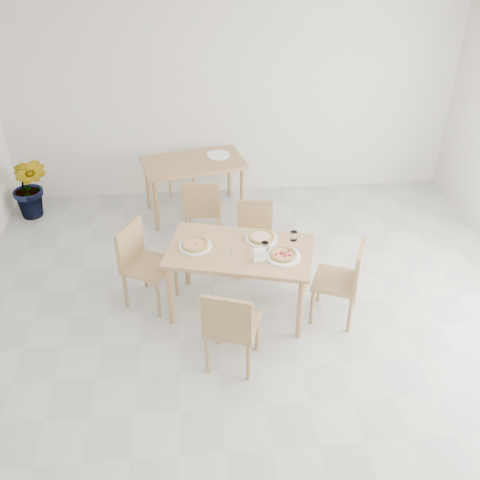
{
  "coord_description": "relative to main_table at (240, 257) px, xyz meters",
  "views": [
    {
      "loc": [
        -0.51,
        -3.65,
        3.86
      ],
      "look_at": [
        -0.11,
        0.87,
        0.86
      ],
      "focal_mm": 42.0,
      "sensor_mm": 36.0,
      "label": 1
    }
  ],
  "objects": [
    {
      "name": "plate_mushroom",
      "position": [
        0.23,
        0.16,
        0.1
      ],
      "size": [
        0.33,
        0.33,
        0.02
      ],
      "primitive_type": "cylinder",
      "color": "white",
      "rests_on": "main_table"
    },
    {
      "name": "chair_west",
      "position": [
        -0.99,
        0.24,
        -0.13
      ],
      "size": [
        0.6,
        0.6,
        0.91
      ],
      "rotation": [
        0.0,
        0.0,
        1.09
      ],
      "color": "#A38A51",
      "rests_on": "ground"
    },
    {
      "name": "fork_b",
      "position": [
        -0.09,
        -0.06,
        0.09
      ],
      "size": [
        0.03,
        0.18,
        0.01
      ],
      "primitive_type": "cube",
      "rotation": [
        0.0,
        0.0,
        -0.09
      ],
      "color": "silver",
      "rests_on": "main_table"
    },
    {
      "name": "fork_a",
      "position": [
        0.1,
        -0.08,
        0.09
      ],
      "size": [
        0.06,
        0.17,
        0.01
      ],
      "primitive_type": "cube",
      "rotation": [
        0.0,
        0.0,
        -0.26
      ],
      "color": "silver",
      "rests_on": "main_table"
    },
    {
      "name": "chair_back_s",
      "position": [
        -0.33,
        1.29,
        -0.15
      ],
      "size": [
        0.48,
        0.48,
        0.88
      ],
      "rotation": [
        0.0,
        0.0,
        3.04
      ],
      "color": "#A38A51",
      "rests_on": "ground"
    },
    {
      "name": "plate_empty",
      "position": [
        -0.1,
        2.18,
        0.1
      ],
      "size": [
        0.3,
        0.3,
        0.02
      ],
      "primitive_type": "cylinder",
      "color": "white",
      "rests_on": "second_table"
    },
    {
      "name": "napkin_holder",
      "position": [
        0.17,
        -0.22,
        0.16
      ],
      "size": [
        0.13,
        0.08,
        0.14
      ],
      "rotation": [
        0.0,
        0.0,
        0.18
      ],
      "color": "silver",
      "rests_on": "main_table"
    },
    {
      "name": "chair_south",
      "position": [
        -0.16,
        -0.83,
        -0.14
      ],
      "size": [
        0.56,
        0.56,
        0.9
      ],
      "rotation": [
        0.0,
        0.0,
        2.82
      ],
      "color": "#A38A51",
      "rests_on": "ground"
    },
    {
      "name": "chair_east",
      "position": [
        1.02,
        -0.23,
        -0.15
      ],
      "size": [
        0.57,
        0.57,
        0.89
      ],
      "rotation": [
        0.0,
        0.0,
        -1.97
      ],
      "color": "#A38A51",
      "rests_on": "ground"
    },
    {
      "name": "potted_plant",
      "position": [
        -2.54,
        2.11,
        -0.22
      ],
      "size": [
        0.55,
        0.48,
        0.87
      ],
      "primitive_type": "imported",
      "rotation": [
        0.0,
        0.0,
        -0.2
      ],
      "color": "#217025",
      "rests_on": "ground"
    },
    {
      "name": "pizza_pepperoni",
      "position": [
        0.4,
        -0.17,
        0.12
      ],
      "size": [
        0.3,
        0.3,
        0.03
      ],
      "rotation": [
        0.0,
        0.0,
        0.16
      ],
      "color": "tan",
      "rests_on": "plate_pepperoni"
    },
    {
      "name": "plate_pepperoni",
      "position": [
        0.4,
        -0.17,
        0.1
      ],
      "size": [
        0.34,
        0.34,
        0.02
      ],
      "primitive_type": "cylinder",
      "color": "white",
      "rests_on": "main_table"
    },
    {
      "name": "main_table",
      "position": [
        0.0,
        0.0,
        0.0
      ],
      "size": [
        1.57,
        1.13,
        0.75
      ],
      "rotation": [
        0.0,
        0.0,
        -0.25
      ],
      "color": "tan",
      "rests_on": "ground"
    },
    {
      "name": "chair_north",
      "position": [
        0.23,
        0.74,
        -0.19
      ],
      "size": [
        0.44,
        0.44,
        0.81
      ],
      "rotation": [
        0.0,
        0.0,
        -0.11
      ],
      "color": "#A38A51",
      "rests_on": "ground"
    },
    {
      "name": "second_table",
      "position": [
        -0.42,
        2.03,
        -0.01
      ],
      "size": [
        1.4,
        0.99,
        0.75
      ],
      "rotation": [
        0.0,
        0.0,
        0.22
      ],
      "color": "#A38A51",
      "rests_on": "ground"
    },
    {
      "name": "pizza_mushroom",
      "position": [
        0.23,
        0.16,
        0.12
      ],
      "size": [
        0.34,
        0.34,
        0.03
      ],
      "rotation": [
        0.0,
        0.0,
        -0.31
      ],
      "color": "tan",
      "rests_on": "plate_mushroom"
    },
    {
      "name": "chair_back_n",
      "position": [
        -0.63,
        2.73,
        -0.21
      ],
      "size": [
        0.44,
        0.44,
        0.78
      ],
      "rotation": [
        0.0,
        0.0,
        0.15
      ],
      "color": "#A38A51",
      "rests_on": "ground"
    },
    {
      "name": "pizza_margherita",
      "position": [
        -0.44,
        0.08,
        0.12
      ],
      "size": [
        0.31,
        0.31,
        0.03
      ],
      "rotation": [
        0.0,
        0.0,
        0.13
      ],
      "color": "tan",
      "rests_on": "plate_margherita"
    },
    {
      "name": "tumbler_b",
      "position": [
        0.24,
        -0.04,
        0.14
      ],
      "size": [
        0.07,
        0.07,
        0.09
      ],
      "primitive_type": "cylinder",
      "color": "white",
      "rests_on": "main_table"
    },
    {
      "name": "plate_margherita",
      "position": [
        -0.44,
        0.08,
        0.1
      ],
      "size": [
        0.32,
        0.32,
        0.02
      ],
      "primitive_type": "cylinder",
      "color": "white",
      "rests_on": "main_table"
    },
    {
      "name": "tumbler_a",
      "position": [
        0.55,
        0.12,
        0.14
      ],
      "size": [
        0.07,
        0.07,
        0.09
      ],
      "primitive_type": "cylinder",
      "color": "white",
      "rests_on": "main_table"
    }
  ]
}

